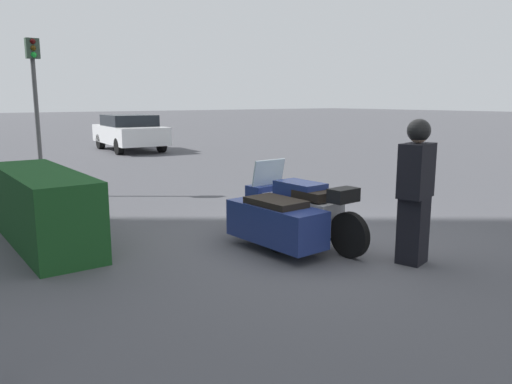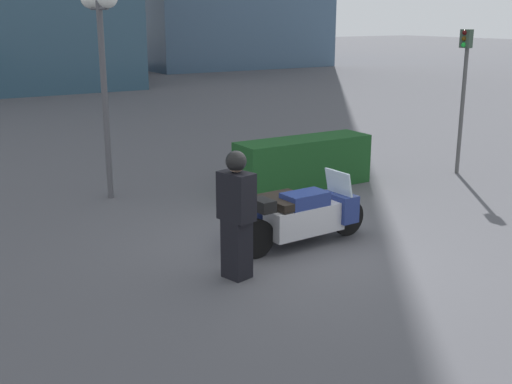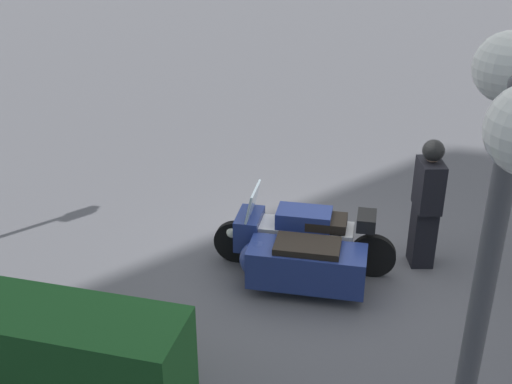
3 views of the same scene
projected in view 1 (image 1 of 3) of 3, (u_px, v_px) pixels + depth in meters
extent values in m
plane|color=#4C4C51|center=(312.00, 246.00, 7.04)|extent=(160.00, 160.00, 0.00)
cylinder|color=black|center=(259.00, 211.00, 7.88)|extent=(0.61, 0.13, 0.60)
cylinder|color=black|center=(349.00, 235.00, 6.47)|extent=(0.61, 0.13, 0.60)
cylinder|color=black|center=(278.00, 235.00, 6.70)|extent=(0.48, 0.13, 0.47)
cube|color=#B7B7BC|center=(300.00, 213.00, 7.15)|extent=(1.33, 0.51, 0.45)
cube|color=navy|center=(300.00, 190.00, 7.09)|extent=(0.73, 0.46, 0.24)
cube|color=black|center=(315.00, 195.00, 6.87)|extent=(0.54, 0.45, 0.12)
cube|color=navy|center=(267.00, 199.00, 7.69)|extent=(0.35, 0.61, 0.44)
cube|color=silver|center=(269.00, 172.00, 7.58)|extent=(0.14, 0.58, 0.40)
sphere|color=white|center=(257.00, 201.00, 7.89)|extent=(0.18, 0.18, 0.18)
cube|color=navy|center=(276.00, 223.00, 6.72)|extent=(1.50, 0.65, 0.50)
sphere|color=navy|center=(247.00, 213.00, 7.19)|extent=(0.48, 0.48, 0.47)
cube|color=black|center=(276.00, 202.00, 6.66)|extent=(0.83, 0.53, 0.09)
cube|color=black|center=(344.00, 195.00, 6.47)|extent=(0.26, 0.41, 0.18)
cube|color=black|center=(413.00, 230.00, 6.25)|extent=(0.38, 0.41, 0.84)
cube|color=black|center=(416.00, 171.00, 6.11)|extent=(0.41, 0.55, 0.67)
sphere|color=tan|center=(419.00, 134.00, 6.03)|extent=(0.23, 0.23, 0.23)
sphere|color=black|center=(419.00, 131.00, 6.02)|extent=(0.29, 0.29, 0.29)
cube|color=#19471E|center=(43.00, 208.00, 7.07)|extent=(3.00, 0.85, 1.05)
cylinder|color=#4C4C4C|center=(38.00, 129.00, 10.40)|extent=(0.09, 0.09, 2.85)
cube|color=#334738|center=(32.00, 48.00, 10.06)|extent=(0.14, 0.26, 0.40)
sphere|color=#410707|center=(33.00, 41.00, 9.98)|extent=(0.11, 0.11, 0.11)
sphere|color=#462D06|center=(33.00, 48.00, 10.00)|extent=(0.11, 0.11, 0.11)
sphere|color=green|center=(34.00, 55.00, 10.02)|extent=(0.11, 0.11, 0.11)
cube|color=silver|center=(130.00, 134.00, 20.00)|extent=(4.26, 2.20, 0.68)
cube|color=black|center=(129.00, 120.00, 19.90)|extent=(2.27, 1.90, 0.44)
cylinder|color=black|center=(101.00, 142.00, 20.70)|extent=(0.64, 0.27, 0.62)
cylinder|color=black|center=(140.00, 140.00, 21.57)|extent=(0.64, 0.27, 0.62)
cylinder|color=black|center=(119.00, 146.00, 18.56)|extent=(0.64, 0.27, 0.62)
cylinder|color=black|center=(161.00, 144.00, 19.43)|extent=(0.64, 0.27, 0.62)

